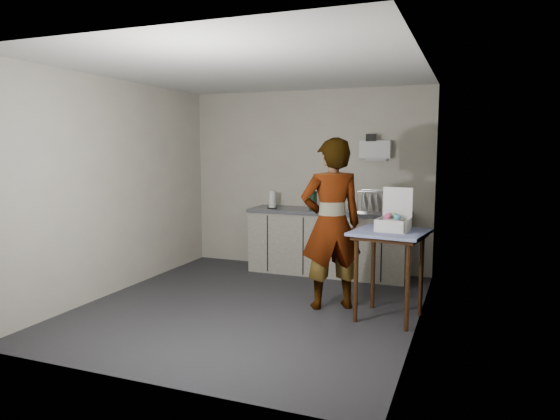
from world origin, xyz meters
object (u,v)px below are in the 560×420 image
at_px(paper_towel, 272,200).
at_px(bakery_box, 393,221).
at_px(soda_can, 326,205).
at_px(dark_bottle, 314,200).
at_px(dish_rack, 373,207).
at_px(side_table, 390,242).
at_px(standing_man, 331,224).
at_px(kitchen_counter, 328,244).
at_px(soap_bottle, 313,199).

bearing_deg(paper_towel, bakery_box, -37.02).
distance_m(soda_can, dark_bottle, 0.20).
bearing_deg(bakery_box, dish_rack, 114.33).
xyz_separation_m(side_table, standing_man, (-0.66, 0.14, 0.13)).
distance_m(standing_man, dark_bottle, 1.59).
height_order(kitchen_counter, dark_bottle, dark_bottle).
bearing_deg(dish_rack, kitchen_counter, -176.46).
xyz_separation_m(kitchen_counter, soap_bottle, (-0.19, -0.09, 0.64)).
height_order(dark_bottle, dish_rack, dish_rack).
xyz_separation_m(soda_can, paper_towel, (-0.78, -0.07, 0.05)).
xyz_separation_m(side_table, dish_rack, (-0.49, 1.61, 0.17)).
bearing_deg(soap_bottle, dish_rack, 9.20).
bearing_deg(side_table, soda_can, 134.26).
distance_m(soap_bottle, dish_rack, 0.82).
bearing_deg(paper_towel, kitchen_counter, 6.95).
height_order(dark_bottle, paper_towel, same).
bearing_deg(kitchen_counter, soda_can, -129.95).
bearing_deg(standing_man, side_table, 137.63).
bearing_deg(soda_can, dark_bottle, 166.93).
height_order(kitchen_counter, paper_towel, paper_towel).
bearing_deg(bakery_box, standing_man, 176.88).
distance_m(standing_man, soda_can, 1.48).
height_order(soda_can, bakery_box, bakery_box).
bearing_deg(standing_man, soap_bottle, -95.46).
xyz_separation_m(kitchen_counter, bakery_box, (1.12, -1.55, 0.60)).
height_order(side_table, paper_towel, paper_towel).
xyz_separation_m(standing_man, dark_bottle, (-0.65, 1.45, 0.10)).
xyz_separation_m(soap_bottle, soda_can, (0.17, 0.07, -0.08)).
height_order(kitchen_counter, standing_man, standing_man).
height_order(side_table, bakery_box, bakery_box).
xyz_separation_m(dark_bottle, dish_rack, (0.82, 0.02, -0.06)).
xyz_separation_m(standing_man, soda_can, (-0.46, 1.41, 0.04)).
height_order(side_table, soda_can, soda_can).
height_order(standing_man, soda_can, standing_man).
distance_m(kitchen_counter, dark_bottle, 0.64).
distance_m(kitchen_counter, paper_towel, 1.01).
distance_m(kitchen_counter, dish_rack, 0.82).
height_order(paper_towel, dish_rack, dish_rack).
bearing_deg(paper_towel, standing_man, -47.14).
distance_m(soda_can, bakery_box, 1.91).
bearing_deg(dark_bottle, side_table, -50.57).
xyz_separation_m(soda_can, dark_bottle, (-0.19, 0.04, 0.06)).
xyz_separation_m(soap_bottle, dark_bottle, (-0.01, 0.11, -0.03)).
relative_size(kitchen_counter, bakery_box, 5.16).
bearing_deg(dish_rack, soap_bottle, -170.80).
relative_size(standing_man, soap_bottle, 6.17).
xyz_separation_m(side_table, soda_can, (-1.12, 1.55, 0.17)).
distance_m(dish_rack, bakery_box, 1.67).
bearing_deg(soap_bottle, dark_bottle, 96.82).
xyz_separation_m(kitchen_counter, paper_towel, (-0.80, -0.10, 0.60)).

